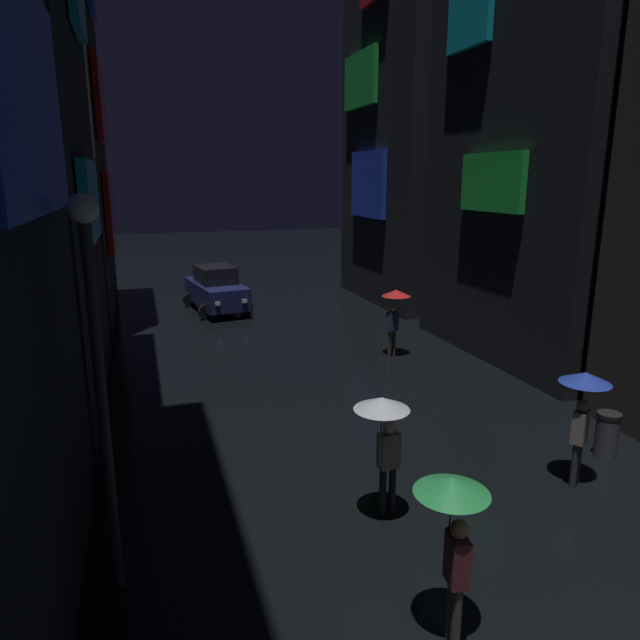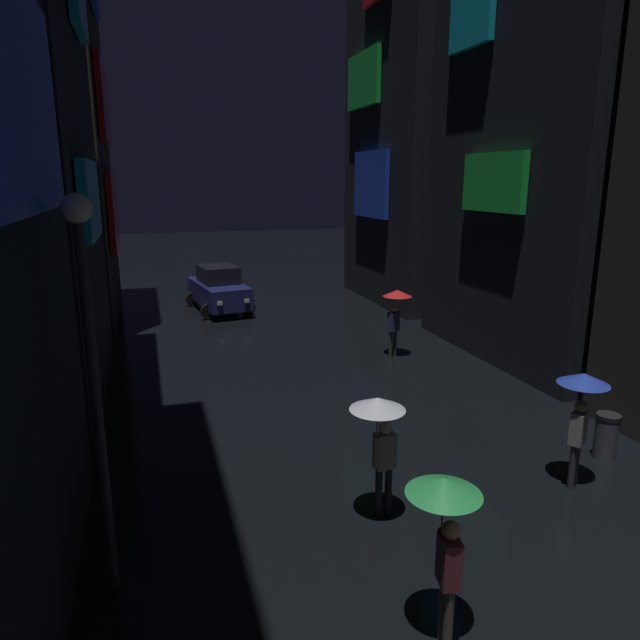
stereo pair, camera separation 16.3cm
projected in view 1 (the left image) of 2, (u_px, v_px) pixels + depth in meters
The scene contains 10 objects.
building_left_far at pixel (40, 112), 20.66m from camera, with size 4.25×7.93×15.62m.
building_right_mid at pixel (554, 90), 16.64m from camera, with size 4.25×7.78×16.00m.
building_right_far at pixel (417, 47), 24.17m from camera, with size 4.25×7.59×21.76m.
pedestrian_midstreet_left_blue at pixel (583, 397), 10.20m from camera, with size 0.90×0.90×2.12m.
pedestrian_near_crossing_green at pixel (453, 515), 6.63m from camera, with size 0.90×0.90×2.12m.
pedestrian_foreground_right_clear at pixel (384, 423), 9.12m from camera, with size 0.90×0.90×2.12m.
pedestrian_far_right_red at pixel (395, 304), 17.76m from camera, with size 0.90×0.90×2.12m.
car_distant at pixel (216, 290), 24.06m from camera, with size 2.66×4.33×1.92m.
streetlamp_left_near at pixel (97, 356), 7.06m from camera, with size 0.36×0.36×5.31m.
trash_bin at pixel (607, 434), 11.46m from camera, with size 0.46×0.46×0.93m.
Camera 1 is at (-4.41, -1.96, 5.47)m, focal length 32.00 mm.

